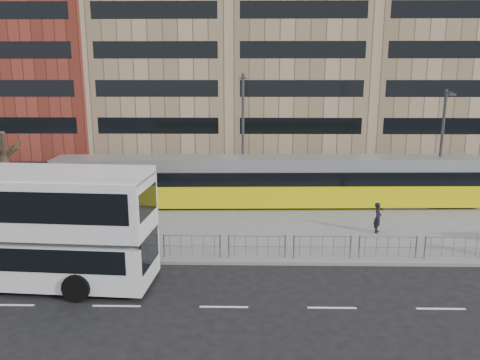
{
  "coord_description": "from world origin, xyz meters",
  "views": [
    {
      "loc": [
        -1.12,
        -19.87,
        8.37
      ],
      "look_at": [
        -1.58,
        6.0,
        2.6
      ],
      "focal_mm": 35.0,
      "sensor_mm": 36.0,
      "label": 1
    }
  ],
  "objects_px": {
    "lamp_post_west": "(243,133)",
    "double_decker_bus": "(4,222)",
    "bare_tree": "(1,129)",
    "tram": "(267,181)",
    "lamp_post_east": "(442,143)",
    "pedestrian": "(378,218)",
    "traffic_light_west": "(134,214)"
  },
  "relations": [
    {
      "from": "lamp_post_west",
      "to": "double_decker_bus",
      "type": "bearing_deg",
      "value": -126.83
    },
    {
      "from": "bare_tree",
      "to": "tram",
      "type": "bearing_deg",
      "value": 14.84
    },
    {
      "from": "lamp_post_east",
      "to": "pedestrian",
      "type": "bearing_deg",
      "value": -133.76
    },
    {
      "from": "double_decker_bus",
      "to": "tram",
      "type": "xyz_separation_m",
      "value": [
        11.06,
        11.5,
        -0.85
      ]
    },
    {
      "from": "tram",
      "to": "lamp_post_west",
      "type": "distance_m",
      "value": 3.57
    },
    {
      "from": "bare_tree",
      "to": "traffic_light_west",
      "type": "bearing_deg",
      "value": -30.15
    },
    {
      "from": "tram",
      "to": "lamp_post_east",
      "type": "height_order",
      "value": "lamp_post_east"
    },
    {
      "from": "bare_tree",
      "to": "lamp_post_west",
      "type": "bearing_deg",
      "value": 21.12
    },
    {
      "from": "lamp_post_west",
      "to": "bare_tree",
      "type": "relative_size",
      "value": 1.1
    },
    {
      "from": "tram",
      "to": "lamp_post_east",
      "type": "bearing_deg",
      "value": -0.26
    },
    {
      "from": "tram",
      "to": "lamp_post_east",
      "type": "distance_m",
      "value": 11.36
    },
    {
      "from": "traffic_light_west",
      "to": "bare_tree",
      "type": "relative_size",
      "value": 0.4
    },
    {
      "from": "lamp_post_west",
      "to": "tram",
      "type": "bearing_deg",
      "value": -37.44
    },
    {
      "from": "double_decker_bus",
      "to": "bare_tree",
      "type": "distance_m",
      "value": 8.95
    },
    {
      "from": "double_decker_bus",
      "to": "lamp_post_west",
      "type": "height_order",
      "value": "lamp_post_west"
    },
    {
      "from": "tram",
      "to": "bare_tree",
      "type": "xyz_separation_m",
      "value": [
        -14.8,
        -3.92,
        3.8
      ]
    },
    {
      "from": "double_decker_bus",
      "to": "pedestrian",
      "type": "bearing_deg",
      "value": 24.17
    },
    {
      "from": "tram",
      "to": "traffic_light_west",
      "type": "height_order",
      "value": "tram"
    },
    {
      "from": "bare_tree",
      "to": "pedestrian",
      "type": "bearing_deg",
      "value": -3.88
    },
    {
      "from": "pedestrian",
      "to": "lamp_post_east",
      "type": "bearing_deg",
      "value": -19.65
    },
    {
      "from": "pedestrian",
      "to": "lamp_post_east",
      "type": "xyz_separation_m",
      "value": [
        5.35,
        5.59,
        3.25
      ]
    },
    {
      "from": "pedestrian",
      "to": "tram",
      "type": "bearing_deg",
      "value": 71.28
    },
    {
      "from": "double_decker_bus",
      "to": "traffic_light_west",
      "type": "height_order",
      "value": "double_decker_bus"
    },
    {
      "from": "traffic_light_west",
      "to": "lamp_post_east",
      "type": "height_order",
      "value": "lamp_post_east"
    },
    {
      "from": "traffic_light_west",
      "to": "bare_tree",
      "type": "height_order",
      "value": "bare_tree"
    },
    {
      "from": "pedestrian",
      "to": "traffic_light_west",
      "type": "distance_m",
      "value": 12.75
    },
    {
      "from": "tram",
      "to": "lamp_post_west",
      "type": "height_order",
      "value": "lamp_post_west"
    },
    {
      "from": "double_decker_bus",
      "to": "pedestrian",
      "type": "xyz_separation_m",
      "value": [
        16.8,
        6.19,
        -1.62
      ]
    },
    {
      "from": "traffic_light_west",
      "to": "tram",
      "type": "bearing_deg",
      "value": 40.27
    },
    {
      "from": "double_decker_bus",
      "to": "lamp_post_west",
      "type": "relative_size",
      "value": 1.45
    },
    {
      "from": "tram",
      "to": "pedestrian",
      "type": "relative_size",
      "value": 16.39
    },
    {
      "from": "double_decker_bus",
      "to": "tram",
      "type": "height_order",
      "value": "double_decker_bus"
    }
  ]
}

